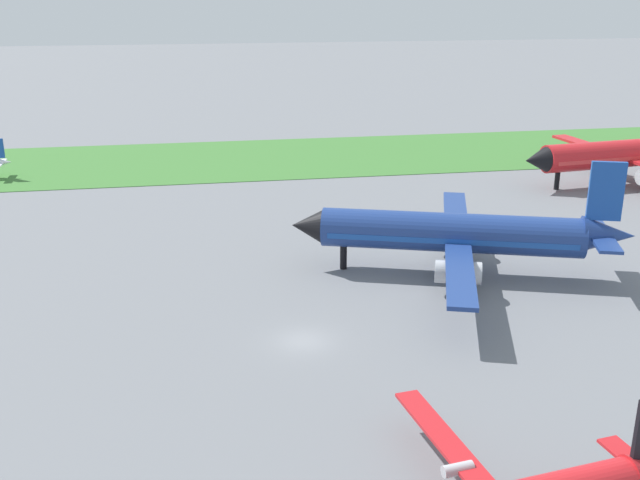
% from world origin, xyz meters
% --- Properties ---
extents(ground_plane, '(600.00, 600.00, 0.00)m').
position_xyz_m(ground_plane, '(0.00, 0.00, 0.00)').
color(ground_plane, slate).
extents(grass_taxiway_strip, '(360.00, 28.00, 0.08)m').
position_xyz_m(grass_taxiway_strip, '(0.00, 62.44, 0.04)').
color(grass_taxiway_strip, '#3D7533').
rests_on(grass_taxiway_strip, ground_plane).
extents(airplane_midfield_jet, '(30.16, 30.44, 11.09)m').
position_xyz_m(airplane_midfield_jet, '(15.90, 11.00, 4.00)').
color(airplane_midfield_jet, navy).
rests_on(airplane_midfield_jet, ground_plane).
extents(airplane_parked_jet_far, '(31.33, 31.85, 11.26)m').
position_xyz_m(airplane_parked_jet_far, '(49.79, 38.90, 4.06)').
color(airplane_parked_jet_far, red).
rests_on(airplane_parked_jet_far, ground_plane).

